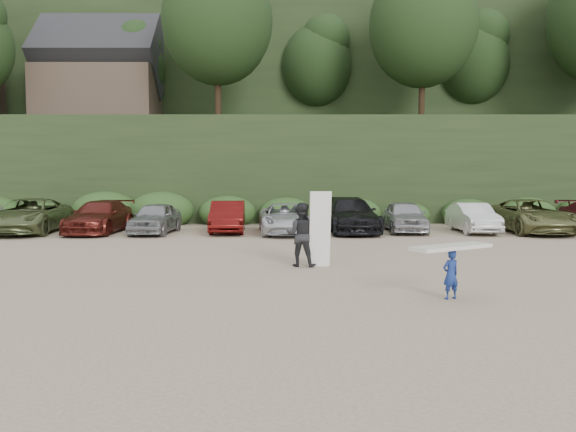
{
  "coord_description": "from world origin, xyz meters",
  "views": [
    {
      "loc": [
        1.0,
        -16.0,
        2.7
      ],
      "look_at": [
        1.04,
        3.0,
        1.3
      ],
      "focal_mm": 35.0,
      "sensor_mm": 36.0,
      "label": 1
    }
  ],
  "objects": [
    {
      "name": "ground",
      "position": [
        0.0,
        0.0,
        0.0
      ],
      "size": [
        120.0,
        120.0,
        0.0
      ],
      "primitive_type": "plane",
      "color": "tan",
      "rests_on": "ground"
    },
    {
      "name": "hillside_backdrop",
      "position": [
        -0.26,
        35.93,
        11.22
      ],
      "size": [
        90.0,
        41.5,
        28.0
      ],
      "color": "black",
      "rests_on": "ground"
    },
    {
      "name": "parked_cars",
      "position": [
        1.99,
        9.99,
        0.75
      ],
      "size": [
        39.74,
        6.17,
        1.61
      ],
      "color": "#ADAEB2",
      "rests_on": "ground"
    },
    {
      "name": "child_surfer",
      "position": [
        4.55,
        -3.99,
        0.8
      ],
      "size": [
        1.98,
        1.47,
        1.18
      ],
      "color": "navy",
      "rests_on": "ground"
    },
    {
      "name": "adult_surfer",
      "position": [
        1.47,
        0.4,
        0.96
      ],
      "size": [
        1.4,
        0.88,
        2.22
      ],
      "color": "black",
      "rests_on": "ground"
    }
  ]
}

